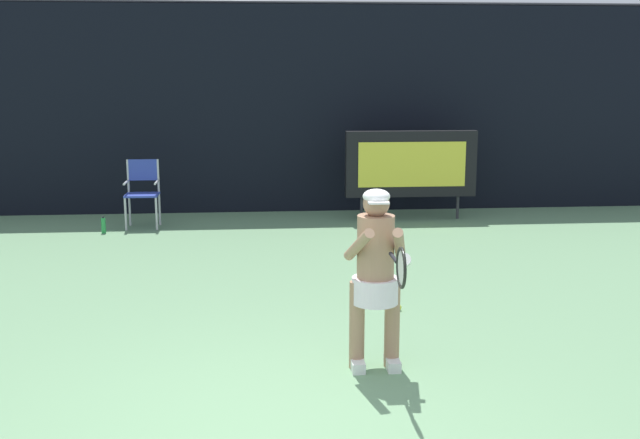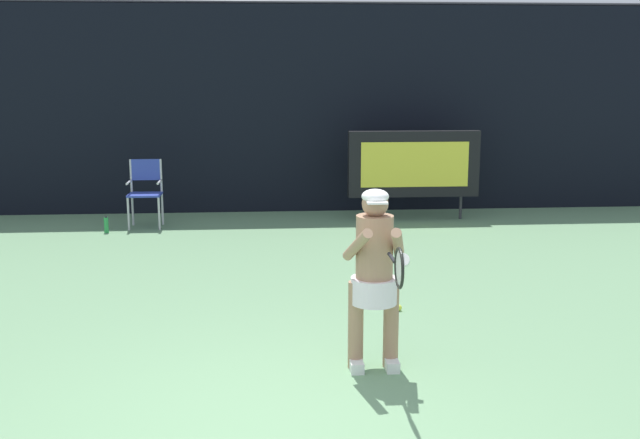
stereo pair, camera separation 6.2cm
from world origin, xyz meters
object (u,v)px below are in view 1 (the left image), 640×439
tennis_player (376,271)px  tennis_ball_loose (398,308)px  tennis_racket (401,267)px  water_bottle (103,225)px  umpire_chair (142,189)px  scoreboard (411,164)px

tennis_player → tennis_ball_loose: 1.78m
tennis_racket → tennis_ball_loose: tennis_racket is taller
tennis_player → tennis_racket: tennis_player is taller
water_bottle → tennis_racket: size_ratio=0.44×
umpire_chair → water_bottle: bearing=-141.3°
tennis_racket → tennis_ball_loose: 2.43m
scoreboard → umpire_chair: bearing=-176.9°
scoreboard → tennis_ball_loose: (-1.12, -4.87, -0.91)m
scoreboard → water_bottle: bearing=-172.1°
tennis_player → tennis_ball_loose: bearing=71.8°
umpire_chair → tennis_racket: tennis_racket is taller
water_bottle → scoreboard: bearing=7.9°
scoreboard → water_bottle: (-4.96, -0.69, -0.82)m
umpire_chair → tennis_ball_loose: (3.29, -4.63, -0.58)m
tennis_player → scoreboard: bearing=75.8°
water_bottle → tennis_racket: tennis_racket is taller
tennis_player → tennis_racket: 0.70m
water_bottle → tennis_player: tennis_player is taller
umpire_chair → tennis_racket: 7.39m
tennis_player → tennis_racket: bearing=-83.3°
water_bottle → tennis_ball_loose: bearing=-47.4°
scoreboard → tennis_player: bearing=-104.2°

